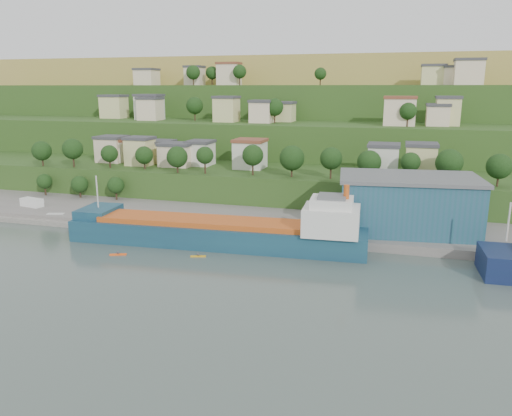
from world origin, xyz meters
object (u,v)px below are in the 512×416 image
(cargo_ship_near, at_px, (225,234))
(warehouse, at_px, (408,203))
(kayak_orange, at_px, (118,254))
(caravan, at_px, (32,204))

(cargo_ship_near, distance_m, warehouse, 42.55)
(warehouse, bearing_deg, kayak_orange, -159.60)
(kayak_orange, bearing_deg, caravan, 127.42)
(cargo_ship_near, height_order, caravan, cargo_ship_near)
(cargo_ship_near, relative_size, warehouse, 2.04)
(cargo_ship_near, distance_m, kayak_orange, 23.11)
(warehouse, xyz_separation_m, kayak_orange, (-58.12, -29.03, -8.18))
(cargo_ship_near, xyz_separation_m, warehouse, (38.68, 16.78, 5.70))
(warehouse, relative_size, kayak_orange, 9.51)
(cargo_ship_near, relative_size, kayak_orange, 19.40)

